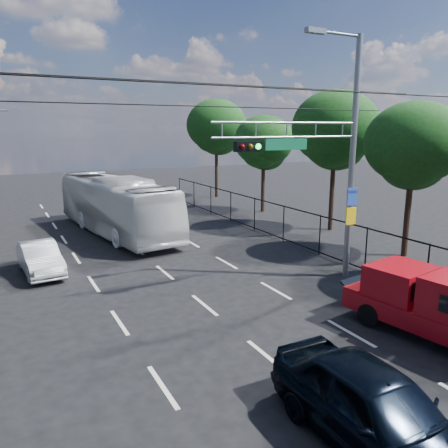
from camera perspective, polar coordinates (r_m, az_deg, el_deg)
lane_markings at (r=20.83m, az=-9.66°, el=-4.69°), size 6.12×38.00×0.01m
signal_mast at (r=17.26m, az=13.57°, el=9.34°), size 6.43×0.39×9.50m
utility_wires at (r=15.13m, az=-4.25°, el=16.82°), size 22.00×5.04×0.74m
fence_right at (r=22.50m, az=10.48°, el=-0.73°), size 0.06×34.03×2.00m
tree_right_b at (r=22.27m, az=23.47°, el=8.81°), size 4.50×4.50×7.31m
tree_right_c at (r=26.83m, az=14.30°, el=11.32°), size 5.10×5.10×8.29m
tree_right_d at (r=32.19m, az=5.22°, el=10.19°), size 4.32×4.32×7.02m
tree_right_e at (r=39.22m, az=-1.00°, el=12.20°), size 5.28×5.28×8.58m
red_pickup at (r=14.30m, az=26.42°, el=-9.33°), size 2.75×5.65×2.02m
navy_hatchback at (r=9.46m, az=19.18°, el=-21.93°), size 2.00×4.88×1.66m
white_bus at (r=26.26m, az=-13.95°, el=2.40°), size 4.38×12.24×3.34m
white_van at (r=20.22m, az=-22.91°, el=-4.11°), size 1.70×4.08×1.31m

